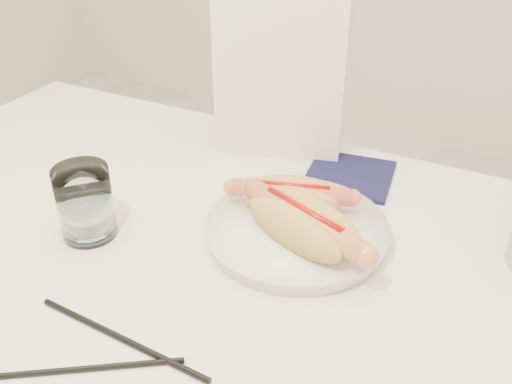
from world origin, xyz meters
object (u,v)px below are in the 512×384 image
at_px(table, 195,299).
at_px(hotdog_right, 304,224).
at_px(water_glass, 85,203).
at_px(napkin_box, 283,69).
at_px(hotdog_left, 291,197).
at_px(plate, 296,232).

bearing_deg(table, hotdog_right, 35.67).
bearing_deg(water_glass, napkin_box, 71.67).
relative_size(table, water_glass, 11.96).
bearing_deg(napkin_box, hotdog_right, -75.46).
bearing_deg(hotdog_right, table, -122.59).
bearing_deg(hotdog_right, water_glass, -139.83).
bearing_deg(table, water_glass, -177.01).
distance_m(hotdog_left, hotdog_right, 0.07).
xyz_separation_m(plate, water_glass, (-0.25, -0.12, 0.04)).
bearing_deg(plate, hotdog_left, 124.55).
bearing_deg(water_glass, hotdog_right, 18.43).
distance_m(table, water_glass, 0.19).
distance_m(hotdog_left, water_glass, 0.27).
height_order(plate, hotdog_left, hotdog_left).
xyz_separation_m(plate, hotdog_left, (-0.02, 0.03, 0.03)).
distance_m(table, plate, 0.16).
relative_size(plate, hotdog_right, 1.20).
bearing_deg(hotdog_left, water_glass, -163.81).
bearing_deg(hotdog_right, hotdog_left, 147.51).
bearing_deg(hotdog_left, hotdog_right, -71.20).
bearing_deg(hotdog_right, plate, 149.07).
xyz_separation_m(hotdog_left, hotdog_right, (0.04, -0.06, 0.00)).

